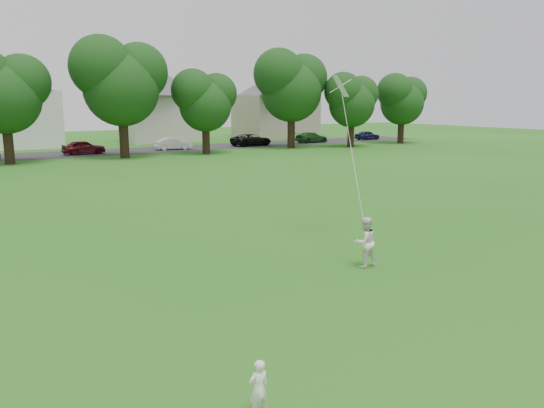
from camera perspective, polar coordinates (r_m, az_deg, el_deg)
ground at (r=12.08m, az=5.99°, el=-12.24°), size 160.00×160.00×0.00m
street at (r=51.36m, az=-24.50°, el=4.73°), size 90.00×7.00×0.01m
toddler at (r=8.52m, az=-1.45°, el=-19.23°), size 0.34×0.23×0.94m
older_boy at (r=15.62m, az=9.96°, el=-4.06°), size 0.75×0.59×1.48m
kite at (r=17.05m, az=8.58°, el=5.54°), size 1.28×2.20×5.72m
tree_row at (r=44.95m, az=-26.01°, el=11.88°), size 81.40×8.94×10.61m
parked_cars at (r=51.28m, az=-18.70°, el=5.81°), size 71.15×2.54×1.28m
house_row at (r=61.33m, az=-24.34°, el=10.33°), size 77.41×13.73×10.62m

